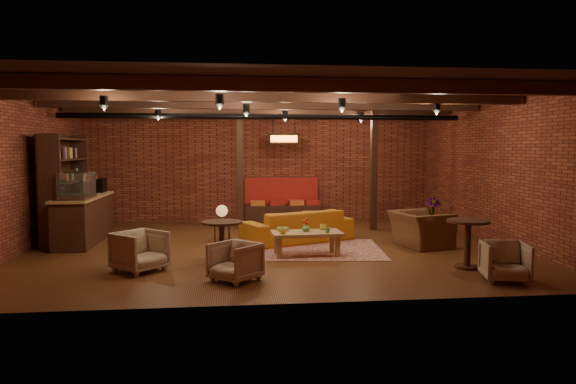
{
  "coord_description": "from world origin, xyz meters",
  "views": [
    {
      "loc": [
        -0.81,
        -10.77,
        2.12
      ],
      "look_at": [
        0.4,
        0.2,
        1.16
      ],
      "focal_mm": 32.0,
      "sensor_mm": 36.0,
      "label": 1
    }
  ],
  "objects": [
    {
      "name": "wall_back",
      "position": [
        0.0,
        4.0,
        1.6
      ],
      "size": [
        10.0,
        0.02,
        3.2
      ],
      "primitive_type": "cube",
      "color": "maroon",
      "rests_on": "ground"
    },
    {
      "name": "rug",
      "position": [
        0.79,
        -0.35,
        0.01
      ],
      "size": [
        3.18,
        2.56,
        0.01
      ],
      "primitive_type": "cube",
      "rotation": [
        0.0,
        0.0,
        -0.1
      ],
      "color": "maroon",
      "rests_on": "floor"
    },
    {
      "name": "floor",
      "position": [
        0.0,
        0.0,
        0.0
      ],
      "size": [
        10.0,
        10.0,
        0.0
      ],
      "primitive_type": "plane",
      "color": "#36190D",
      "rests_on": "ground"
    },
    {
      "name": "ceiling",
      "position": [
        0.0,
        0.0,
        3.2
      ],
      "size": [
        10.0,
        8.0,
        0.02
      ],
      "primitive_type": "cube",
      "color": "black",
      "rests_on": "wall_back"
    },
    {
      "name": "banquette",
      "position": [
        0.6,
        3.55,
        0.5
      ],
      "size": [
        2.1,
        0.7,
        1.0
      ],
      "primitive_type": null,
      "color": "#A3201B",
      "rests_on": "ground"
    },
    {
      "name": "armchair_far",
      "position": [
        3.49,
        -3.18,
        0.35
      ],
      "size": [
        0.8,
        0.77,
        0.69
      ],
      "primitive_type": "imported",
      "rotation": [
        0.0,
        0.0,
        -0.25
      ],
      "color": "beige",
      "rests_on": "floor"
    },
    {
      "name": "ceiling_pipe",
      "position": [
        0.0,
        1.6,
        2.85
      ],
      "size": [
        9.6,
        0.12,
        0.12
      ],
      "primitive_type": "cylinder",
      "rotation": [
        0.0,
        1.57,
        0.0
      ],
      "color": "black",
      "rests_on": "ceiling"
    },
    {
      "name": "post_right",
      "position": [
        2.8,
        2.0,
        1.6
      ],
      "size": [
        0.16,
        0.16,
        3.2
      ],
      "primitive_type": "cube",
      "color": "black",
      "rests_on": "ground"
    },
    {
      "name": "coffee_table",
      "position": [
        0.62,
        -0.92,
        0.42
      ],
      "size": [
        1.39,
        0.73,
        0.72
      ],
      "rotation": [
        0.0,
        0.0,
        0.04
      ],
      "color": "#A5814D",
      "rests_on": "floor"
    },
    {
      "name": "sofa",
      "position": [
        0.64,
        0.54,
        0.36
      ],
      "size": [
        2.64,
        1.88,
        0.72
      ],
      "primitive_type": "imported",
      "rotation": [
        0.0,
        0.0,
        3.56
      ],
      "color": "#AC5E17",
      "rests_on": "floor"
    },
    {
      "name": "wall_right",
      "position": [
        5.0,
        0.0,
        1.6
      ],
      "size": [
        0.02,
        8.0,
        3.2
      ],
      "primitive_type": "cube",
      "color": "maroon",
      "rests_on": "ground"
    },
    {
      "name": "round_table_right",
      "position": [
        3.3,
        -2.29,
        0.57
      ],
      "size": [
        0.73,
        0.73,
        0.86
      ],
      "color": "black",
      "rests_on": "floor"
    },
    {
      "name": "wall_front",
      "position": [
        0.0,
        -4.0,
        1.6
      ],
      "size": [
        10.0,
        0.02,
        3.2
      ],
      "primitive_type": "cube",
      "color": "maroon",
      "rests_on": "ground"
    },
    {
      "name": "wall_left",
      "position": [
        -5.0,
        0.0,
        1.6
      ],
      "size": [
        0.02,
        8.0,
        3.2
      ],
      "primitive_type": "cube",
      "color": "maroon",
      "rests_on": "ground"
    },
    {
      "name": "ceiling_spotlights",
      "position": [
        0.0,
        0.0,
        2.86
      ],
      "size": [
        6.4,
        4.4,
        0.28
      ],
      "primitive_type": null,
      "color": "black",
      "rests_on": "ceiling"
    },
    {
      "name": "round_table_left",
      "position": [
        -1.0,
        -1.42,
        0.53
      ],
      "size": [
        0.75,
        0.75,
        0.78
      ],
      "color": "black",
      "rests_on": "floor"
    },
    {
      "name": "service_sign",
      "position": [
        0.6,
        3.1,
        2.35
      ],
      "size": [
        0.86,
        0.06,
        0.3
      ],
      "primitive_type": "cube",
      "color": "orange",
      "rests_on": "ceiling"
    },
    {
      "name": "armchair_right",
      "position": [
        3.19,
        -0.32,
        0.51
      ],
      "size": [
        1.0,
        1.3,
        1.01
      ],
      "primitive_type": "imported",
      "rotation": [
        0.0,
        0.0,
        1.81
      ],
      "color": "brown",
      "rests_on": "floor"
    },
    {
      "name": "side_table_lamp",
      "position": [
        -1.04,
        0.79,
        0.63
      ],
      "size": [
        0.41,
        0.41,
        0.83
      ],
      "rotation": [
        0.0,
        0.0,
        0.05
      ],
      "color": "black",
      "rests_on": "floor"
    },
    {
      "name": "plant_counter",
      "position": [
        -4.0,
        1.2,
        1.22
      ],
      "size": [
        0.35,
        0.39,
        0.3
      ],
      "primitive_type": "imported",
      "color": "#337F33",
      "rests_on": "service_counter"
    },
    {
      "name": "service_counter",
      "position": [
        -4.1,
        1.0,
        0.8
      ],
      "size": [
        0.8,
        2.5,
        1.6
      ],
      "primitive_type": null,
      "color": "black",
      "rests_on": "ground"
    },
    {
      "name": "side_table_book",
      "position": [
        3.23,
        0.54,
        0.45
      ],
      "size": [
        0.48,
        0.48,
        0.51
      ],
      "rotation": [
        0.0,
        0.0,
        0.1
      ],
      "color": "black",
      "rests_on": "floor"
    },
    {
      "name": "ceiling_beams",
      "position": [
        0.0,
        0.0,
        3.08
      ],
      "size": [
        9.8,
        6.4,
        0.22
      ],
      "primitive_type": null,
      "color": "black",
      "rests_on": "ceiling"
    },
    {
      "name": "armchair_a",
      "position": [
        -2.39,
        -1.89,
        0.38
      ],
      "size": [
        1.02,
        1.02,
        0.77
      ],
      "primitive_type": "imported",
      "rotation": [
        0.0,
        0.0,
        0.82
      ],
      "color": "beige",
      "rests_on": "floor"
    },
    {
      "name": "shelving_hutch",
      "position": [
        -4.5,
        1.1,
        1.2
      ],
      "size": [
        0.52,
        2.0,
        2.4
      ],
      "primitive_type": null,
      "color": "black",
      "rests_on": "ground"
    },
    {
      "name": "armchair_b",
      "position": [
        -0.77,
        -2.71,
        0.34
      ],
      "size": [
        0.91,
        0.91,
        0.68
      ],
      "primitive_type": "imported",
      "rotation": [
        0.0,
        0.0,
        -0.77
      ],
      "color": "beige",
      "rests_on": "floor"
    },
    {
      "name": "plant_tall",
      "position": [
        4.36,
        1.94,
        1.23
      ],
      "size": [
        1.4,
        1.4,
        2.46
      ],
      "primitive_type": "imported",
      "rotation": [
        0.0,
        0.0,
        0.01
      ],
      "color": "#4C7F4C",
      "rests_on": "floor"
    },
    {
      "name": "post_left",
      "position": [
        -0.6,
        2.6,
        1.6
      ],
      "size": [
        0.16,
        0.16,
        3.2
      ],
      "primitive_type": "cube",
      "color": "black",
      "rests_on": "ground"
    }
  ]
}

